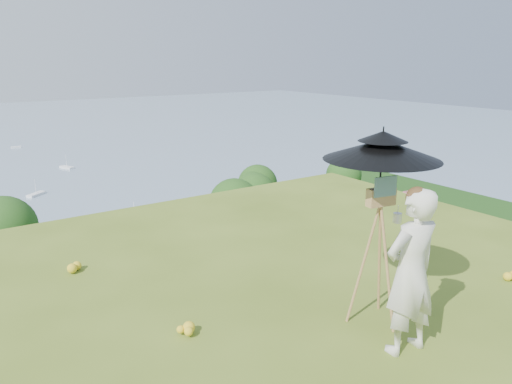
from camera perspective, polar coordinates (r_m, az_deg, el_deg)
painter at (r=5.09m, az=17.26°, el=-8.76°), size 0.65×0.45×1.69m
field_easel at (r=5.57m, az=13.70°, el=-6.53°), size 0.74×0.74×1.67m
sun_umbrella at (r=5.32m, az=14.11°, el=3.01°), size 1.40×1.40×0.80m
painter_cap at (r=4.84m, az=18.00°, el=-0.07°), size 0.22×0.26×0.10m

